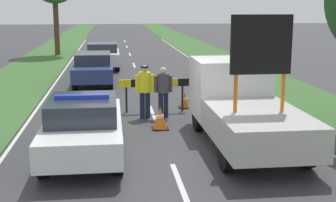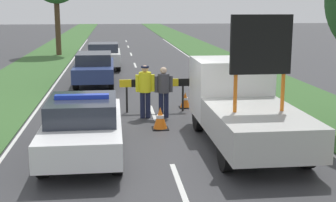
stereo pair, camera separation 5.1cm
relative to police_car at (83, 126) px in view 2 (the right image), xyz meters
The scene contains 14 objects.
ground_plane 2.33m from the police_car, 18.16° to the left, with size 160.00×160.00×0.00m, color #333335.
lane_markings 11.83m from the police_car, 79.79° to the left, with size 8.27×56.16×0.01m.
grass_verge_left 21.06m from the police_car, 100.62° to the left, with size 3.58×120.00×0.03m.
grass_verge_right 22.21m from the police_car, 68.70° to the left, with size 3.58×120.00×0.03m.
police_car is the anchor object (origin of this frame).
work_truck 4.25m from the police_car, ahead, with size 2.12×5.55×3.47m.
road_barrier 5.10m from the police_car, 64.66° to the left, with size 2.46×0.08×1.15m.
police_officer 4.16m from the police_car, 64.54° to the left, with size 0.63×0.40×1.75m.
pedestrian_civilian 4.45m from the police_car, 57.41° to the left, with size 0.61×0.39×1.69m.
traffic_cone_near_police 5.09m from the police_car, 83.23° to the left, with size 0.36×0.36×0.51m.
traffic_cone_near_truck 6.12m from the police_car, 56.95° to the left, with size 0.42×0.42×0.58m.
traffic_cone_behind_barrier 3.15m from the police_car, 46.83° to the left, with size 0.49×0.49×0.68m.
queued_car_hatch_blue 10.73m from the police_car, 90.71° to the left, with size 1.79×4.70×1.49m.
queued_car_van_white 16.25m from the police_car, 89.28° to the left, with size 1.90×4.05×1.50m.
Camera 2 is at (-1.31, -12.01, 3.69)m, focal length 50.00 mm.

